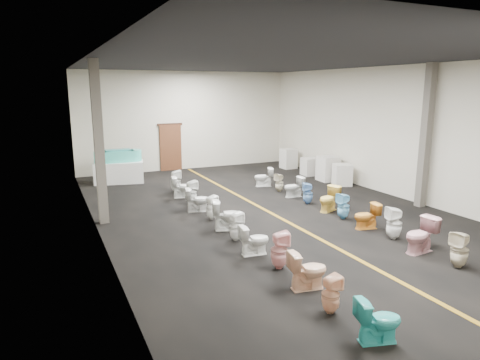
% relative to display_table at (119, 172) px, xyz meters
% --- Properties ---
extents(floor, '(16.00, 16.00, 0.00)m').
position_rel_display_table_xyz_m(floor, '(3.45, -6.22, -0.42)').
color(floor, black).
rests_on(floor, ground).
extents(ceiling, '(16.00, 16.00, 0.00)m').
position_rel_display_table_xyz_m(ceiling, '(3.45, -6.22, 4.08)').
color(ceiling, black).
rests_on(ceiling, ground).
extents(wall_back, '(10.00, 0.00, 10.00)m').
position_rel_display_table_xyz_m(wall_back, '(3.45, 1.78, 1.83)').
color(wall_back, beige).
rests_on(wall_back, ground).
extents(wall_left, '(0.00, 16.00, 16.00)m').
position_rel_display_table_xyz_m(wall_left, '(-1.55, -6.22, 1.83)').
color(wall_left, beige).
rests_on(wall_left, ground).
extents(wall_right, '(0.00, 16.00, 16.00)m').
position_rel_display_table_xyz_m(wall_right, '(8.45, -6.22, 1.83)').
color(wall_right, beige).
rests_on(wall_right, ground).
extents(aisle_stripe, '(0.12, 15.60, 0.01)m').
position_rel_display_table_xyz_m(aisle_stripe, '(3.45, -6.22, -0.42)').
color(aisle_stripe, '#8B6214').
rests_on(aisle_stripe, floor).
extents(back_door, '(1.00, 0.10, 2.10)m').
position_rel_display_table_xyz_m(back_door, '(2.65, 1.72, 0.63)').
color(back_door, '#562D19').
rests_on(back_door, floor).
extents(door_frame, '(1.15, 0.08, 0.10)m').
position_rel_display_table_xyz_m(door_frame, '(2.65, 1.73, 1.70)').
color(door_frame, '#331C11').
rests_on(door_frame, back_door).
extents(column_left, '(0.25, 0.25, 4.50)m').
position_rel_display_table_xyz_m(column_left, '(-1.30, -5.22, 1.83)').
color(column_left, '#59544C').
rests_on(column_left, floor).
extents(column_right, '(0.25, 0.25, 4.50)m').
position_rel_display_table_xyz_m(column_right, '(8.20, -7.72, 1.83)').
color(column_right, '#59544C').
rests_on(column_right, floor).
extents(display_table, '(2.06, 1.32, 0.85)m').
position_rel_display_table_xyz_m(display_table, '(0.00, 0.00, 0.00)').
color(display_table, white).
rests_on(display_table, floor).
extents(bathtub, '(1.86, 0.67, 0.55)m').
position_rel_display_table_xyz_m(bathtub, '(0.00, 0.00, 0.65)').
color(bathtub, '#47CDBB').
rests_on(bathtub, display_table).
extents(appliance_crate_a, '(0.84, 0.84, 0.83)m').
position_rel_display_table_xyz_m(appliance_crate_a, '(7.85, -4.19, -0.01)').
color(appliance_crate_a, silver).
rests_on(appliance_crate_a, floor).
extents(appliance_crate_b, '(0.77, 0.77, 1.01)m').
position_rel_display_table_xyz_m(appliance_crate_b, '(7.85, -3.26, 0.08)').
color(appliance_crate_b, beige).
rests_on(appliance_crate_b, floor).
extents(appliance_crate_c, '(0.73, 0.73, 0.75)m').
position_rel_display_table_xyz_m(appliance_crate_c, '(7.85, -1.98, -0.05)').
color(appliance_crate_c, beige).
rests_on(appliance_crate_c, floor).
extents(appliance_crate_d, '(0.65, 0.65, 0.92)m').
position_rel_display_table_xyz_m(appliance_crate_d, '(7.85, -0.16, 0.04)').
color(appliance_crate_d, silver).
rests_on(appliance_crate_d, floor).
extents(toilet_left_0, '(0.76, 0.56, 0.70)m').
position_rel_display_table_xyz_m(toilet_left_0, '(1.61, -13.00, -0.07)').
color(toilet_left_0, '#31B2AF').
rests_on(toilet_left_0, floor).
extents(toilet_left_1, '(0.32, 0.32, 0.68)m').
position_rel_display_table_xyz_m(toilet_left_1, '(1.47, -12.02, -0.08)').
color(toilet_left_1, '#EEB28C').
rests_on(toilet_left_1, floor).
extents(toilet_left_2, '(0.79, 0.54, 0.75)m').
position_rel_display_table_xyz_m(toilet_left_2, '(1.63, -11.09, -0.05)').
color(toilet_left_2, beige).
rests_on(toilet_left_2, floor).
extents(toilet_left_3, '(0.44, 0.44, 0.81)m').
position_rel_display_table_xyz_m(toilet_left_3, '(1.61, -10.06, -0.02)').
color(toilet_left_3, '#E8A7A5').
rests_on(toilet_left_3, floor).
extents(toilet_left_4, '(0.72, 0.45, 0.70)m').
position_rel_display_table_xyz_m(toilet_left_4, '(1.49, -9.13, -0.07)').
color(toilet_left_4, white).
rests_on(toilet_left_4, floor).
extents(toilet_left_5, '(0.38, 0.37, 0.73)m').
position_rel_display_table_xyz_m(toilet_left_5, '(1.49, -8.12, -0.06)').
color(toilet_left_5, white).
rests_on(toilet_left_5, floor).
extents(toilet_left_6, '(0.90, 0.68, 0.82)m').
position_rel_display_table_xyz_m(toilet_left_6, '(1.62, -7.28, -0.02)').
color(toilet_left_6, white).
rests_on(toilet_left_6, floor).
extents(toilet_left_7, '(0.40, 0.39, 0.71)m').
position_rel_display_table_xyz_m(toilet_left_7, '(1.57, -6.24, -0.07)').
color(toilet_left_7, white).
rests_on(toilet_left_7, floor).
extents(toilet_left_8, '(0.79, 0.56, 0.74)m').
position_rel_display_table_xyz_m(toilet_left_8, '(1.48, -5.26, -0.05)').
color(toilet_left_8, silver).
rests_on(toilet_left_8, floor).
extents(toilet_left_9, '(0.40, 0.39, 0.79)m').
position_rel_display_table_xyz_m(toilet_left_9, '(1.58, -4.38, -0.03)').
color(toilet_left_9, white).
rests_on(toilet_left_9, floor).
extents(toilet_left_10, '(0.80, 0.55, 0.75)m').
position_rel_display_table_xyz_m(toilet_left_10, '(1.58, -3.40, -0.05)').
color(toilet_left_10, white).
rests_on(toilet_left_10, floor).
extents(toilet_left_11, '(0.41, 0.41, 0.81)m').
position_rel_display_table_xyz_m(toilet_left_11, '(1.60, -2.54, -0.02)').
color(toilet_left_11, white).
rests_on(toilet_left_11, floor).
extents(toilet_right_2, '(0.43, 0.42, 0.80)m').
position_rel_display_table_xyz_m(toilet_right_2, '(5.08, -11.62, -0.02)').
color(toilet_right_2, beige).
rests_on(toilet_right_2, floor).
extents(toilet_right_3, '(0.86, 0.54, 0.83)m').
position_rel_display_table_xyz_m(toilet_right_3, '(5.02, -10.65, -0.01)').
color(toilet_right_3, '#D2979E').
rests_on(toilet_right_3, floor).
extents(toilet_right_4, '(0.48, 0.48, 0.84)m').
position_rel_display_table_xyz_m(toilet_right_4, '(5.13, -9.71, -0.00)').
color(toilet_right_4, white).
rests_on(toilet_right_4, floor).
extents(toilet_right_5, '(0.75, 0.52, 0.70)m').
position_rel_display_table_xyz_m(toilet_right_5, '(5.07, -8.78, -0.07)').
color(toilet_right_5, orange).
rests_on(toilet_right_5, floor).
extents(toilet_right_6, '(0.38, 0.37, 0.77)m').
position_rel_display_table_xyz_m(toilet_right_6, '(5.06, -7.80, -0.04)').
color(toilet_right_6, '#79C4E8').
rests_on(toilet_right_6, floor).
extents(toilet_right_7, '(0.87, 0.68, 0.78)m').
position_rel_display_table_xyz_m(toilet_right_7, '(5.17, -6.95, -0.04)').
color(toilet_right_7, '#EFC755').
rests_on(toilet_right_7, floor).
extents(toilet_right_8, '(0.43, 0.43, 0.72)m').
position_rel_display_table_xyz_m(toilet_right_8, '(5.05, -5.98, -0.06)').
color(toilet_right_8, '#6798CE').
rests_on(toilet_right_8, floor).
extents(toilet_right_9, '(0.72, 0.44, 0.71)m').
position_rel_display_table_xyz_m(toilet_right_9, '(5.13, -4.98, -0.07)').
color(toilet_right_9, silver).
rests_on(toilet_right_9, floor).
extents(toilet_right_10, '(0.37, 0.37, 0.68)m').
position_rel_display_table_xyz_m(toilet_right_10, '(5.07, -4.09, -0.08)').
color(toilet_right_10, beige).
rests_on(toilet_right_10, floor).
extents(toilet_right_11, '(0.80, 0.59, 0.72)m').
position_rel_display_table_xyz_m(toilet_right_11, '(4.96, -3.06, -0.06)').
color(toilet_right_11, white).
rests_on(toilet_right_11, floor).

